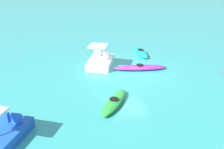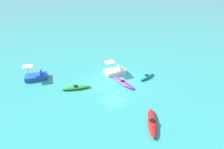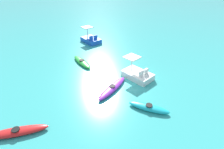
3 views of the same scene
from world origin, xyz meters
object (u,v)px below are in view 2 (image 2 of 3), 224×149
Objects in this scene: kayak_cyan at (147,77)px; kayak_red at (152,122)px; kayak_green at (76,87)px; pedal_boat_blue at (36,76)px; kayak_purple at (123,82)px; pedal_boat_white at (115,71)px.

kayak_red is (-4.91, 6.22, -0.00)m from kayak_cyan.
kayak_green is 5.45m from pedal_boat_blue.
pedal_boat_white is at bearing -27.00° from kayak_purple.
kayak_cyan is 8.23m from kayak_green.
pedal_boat_blue is 1.01× the size of pedal_boat_white.
kayak_cyan and kayak_purple have the same top height.
kayak_red is at bearing 128.27° from kayak_cyan.
pedal_boat_blue is (7.84, 6.20, 0.17)m from kayak_purple.
kayak_red is at bearing 152.05° from pedal_boat_white.
kayak_green is at bearing 57.57° from kayak_purple.
kayak_purple is 1.27× the size of pedal_boat_white.
kayak_cyan is 0.86× the size of kayak_red.
kayak_cyan is at bearing -51.73° from kayak_red.
kayak_cyan is 3.86m from pedal_boat_white.
kayak_purple is at bearing -141.69° from pedal_boat_blue.
kayak_cyan and kayak_green have the same top height.
kayak_cyan is 0.90× the size of kayak_green.
pedal_boat_blue is (13.78, 3.00, 0.17)m from kayak_red.
pedal_boat_blue is 9.20m from pedal_boat_white.
kayak_red is 14.10m from pedal_boat_blue.
kayak_purple is at bearing -122.43° from kayak_green.
kayak_purple is 2.68m from pedal_boat_white.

